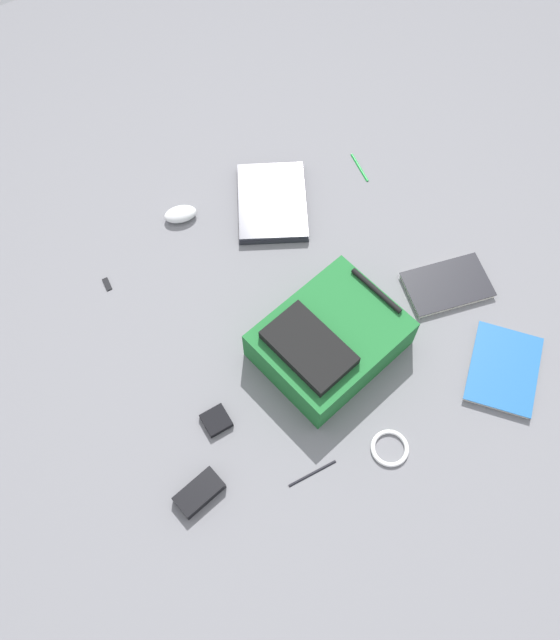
% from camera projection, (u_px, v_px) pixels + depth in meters
% --- Properties ---
extents(ground_plane, '(3.72, 3.72, 0.00)m').
position_uv_depth(ground_plane, '(295.00, 319.00, 2.07)').
color(ground_plane, slate).
extents(backpack, '(0.38, 0.45, 0.16)m').
position_uv_depth(backpack, '(329.00, 340.00, 1.96)').
color(backpack, '#1E662D').
rests_on(backpack, ground_plane).
extents(laptop, '(0.39, 0.36, 0.03)m').
position_uv_depth(laptop, '(272.00, 202.00, 2.25)').
color(laptop, '#24242C').
rests_on(laptop, ground_plane).
extents(book_blue, '(0.23, 0.30, 0.02)m').
position_uv_depth(book_blue, '(447.00, 285.00, 2.11)').
color(book_blue, silver).
rests_on(book_blue, ground_plane).
extents(book_red, '(0.32, 0.33, 0.02)m').
position_uv_depth(book_red, '(503.00, 369.00, 1.98)').
color(book_red, silver).
rests_on(book_red, ground_plane).
extents(computer_mouse, '(0.10, 0.12, 0.04)m').
position_uv_depth(computer_mouse, '(180.00, 214.00, 2.22)').
color(computer_mouse, silver).
rests_on(computer_mouse, ground_plane).
extents(cable_coil, '(0.11, 0.11, 0.01)m').
position_uv_depth(cable_coil, '(390.00, 448.00, 1.87)').
color(cable_coil, silver).
rests_on(cable_coil, ground_plane).
extents(power_brick, '(0.09, 0.14, 0.03)m').
position_uv_depth(power_brick, '(199.00, 493.00, 1.81)').
color(power_brick, black).
rests_on(power_brick, ground_plane).
extents(pen_black, '(0.02, 0.15, 0.01)m').
position_uv_depth(pen_black, '(312.00, 473.00, 1.84)').
color(pen_black, black).
rests_on(pen_black, ground_plane).
extents(pen_blue, '(0.13, 0.03, 0.01)m').
position_uv_depth(pen_blue, '(360.00, 167.00, 2.33)').
color(pen_blue, '#198C33').
rests_on(pen_blue, ground_plane).
extents(earbud_pouch, '(0.08, 0.08, 0.02)m').
position_uv_depth(earbud_pouch, '(216.00, 421.00, 1.91)').
color(earbud_pouch, black).
rests_on(earbud_pouch, ground_plane).
extents(usb_stick, '(0.05, 0.02, 0.01)m').
position_uv_depth(usb_stick, '(107.00, 284.00, 2.12)').
color(usb_stick, black).
rests_on(usb_stick, ground_plane).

